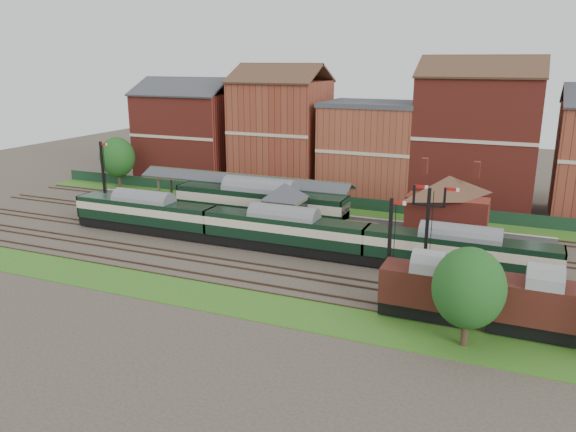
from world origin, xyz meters
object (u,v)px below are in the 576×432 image
at_px(signal_box, 285,210).
at_px(dmu_train, 284,230).
at_px(semaphore_bracket, 427,229).
at_px(goods_van_a, 427,288).
at_px(platform_railcar, 260,204).

height_order(signal_box, dmu_train, signal_box).
xyz_separation_m(signal_box, dmu_train, (1.31, -3.25, -1.00)).
relative_size(signal_box, semaphore_bracket, 0.73).
distance_m(signal_box, goods_van_a, 20.39).
bearing_deg(goods_van_a, dmu_train, 148.98).
bearing_deg(platform_railcar, dmu_train, -49.02).
height_order(semaphore_bracket, platform_railcar, semaphore_bracket).
bearing_deg(signal_box, platform_railcar, 143.18).
relative_size(dmu_train, goods_van_a, 7.57).
bearing_deg(goods_van_a, signal_box, 143.03).
bearing_deg(semaphore_bracket, platform_railcar, 155.09).
distance_m(semaphore_bracket, goods_van_a, 7.05).
bearing_deg(dmu_train, goods_van_a, -31.02).
xyz_separation_m(dmu_train, goods_van_a, (14.97, -9.00, 0.01)).
xyz_separation_m(platform_railcar, goods_van_a, (20.62, -15.50, -0.42)).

